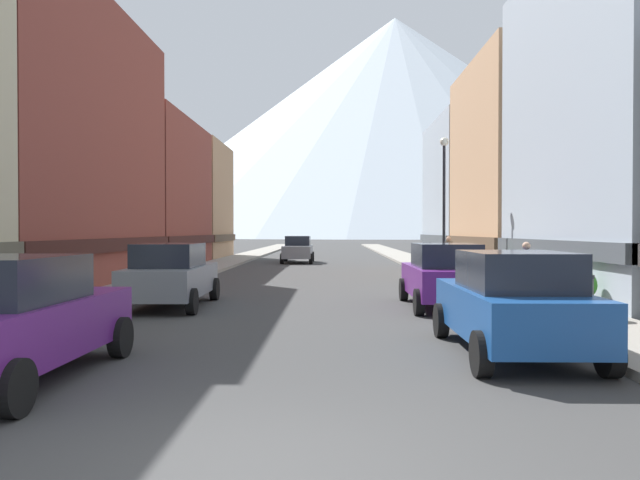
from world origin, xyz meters
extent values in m
plane|color=#3B3B3B|center=(0.00, 0.00, 0.00)|extent=(400.00, 400.00, 0.00)
cube|color=gray|center=(-6.25, 35.00, 0.07)|extent=(2.50, 100.00, 0.15)
cube|color=gray|center=(6.25, 35.00, 0.07)|extent=(2.50, 100.00, 0.15)
cube|color=brown|center=(-11.02, 30.24, 4.32)|extent=(7.04, 11.33, 8.63)
cube|color=#3B1B16|center=(-11.02, 30.24, 1.60)|extent=(7.34, 11.33, 0.50)
cube|color=tan|center=(-11.11, 40.62, 4.36)|extent=(7.22, 8.64, 8.71)
cube|color=brown|center=(-11.11, 40.62, 1.60)|extent=(7.52, 8.64, 0.50)
cube|color=tan|center=(11.46, 24.95, 5.22)|extent=(7.93, 10.26, 10.44)
cube|color=brown|center=(11.46, 24.95, 1.60)|extent=(8.23, 10.26, 0.50)
cube|color=#99A5B2|center=(11.32, 35.55, 4.74)|extent=(7.65, 10.43, 9.49)
cube|color=#444A50|center=(11.32, 35.55, 1.60)|extent=(7.95, 10.43, 0.50)
cube|color=#591E72|center=(-3.80, 3.25, 0.74)|extent=(1.91, 4.43, 0.80)
cube|color=#1E232D|center=(-3.80, 3.00, 1.46)|extent=(1.64, 2.23, 0.64)
cylinder|color=black|center=(-4.69, 4.91, 0.34)|extent=(0.23, 0.68, 0.68)
cylinder|color=black|center=(-2.85, 4.88, 0.34)|extent=(0.23, 0.68, 0.68)
cylinder|color=black|center=(-2.91, 1.58, 0.34)|extent=(0.23, 0.68, 0.68)
cube|color=slate|center=(-3.80, 11.66, 0.74)|extent=(1.93, 4.44, 0.80)
cube|color=#1E232D|center=(-3.79, 11.41, 1.46)|extent=(1.64, 2.23, 0.64)
cylinder|color=black|center=(-4.75, 13.29, 0.34)|extent=(0.23, 0.68, 0.68)
cylinder|color=black|center=(-2.91, 13.33, 0.34)|extent=(0.23, 0.68, 0.68)
cylinder|color=black|center=(-4.69, 9.99, 0.34)|extent=(0.23, 0.68, 0.68)
cylinder|color=black|center=(-2.85, 10.03, 0.34)|extent=(0.23, 0.68, 0.68)
cube|color=#19478C|center=(3.80, 5.27, 0.74)|extent=(1.84, 4.40, 0.80)
cube|color=#1E232D|center=(3.80, 5.02, 1.46)|extent=(1.60, 2.20, 0.64)
cylinder|color=black|center=(2.88, 6.92, 0.34)|extent=(0.22, 0.68, 0.68)
cylinder|color=black|center=(4.72, 6.92, 0.34)|extent=(0.22, 0.68, 0.68)
cylinder|color=black|center=(2.88, 3.62, 0.34)|extent=(0.22, 0.68, 0.68)
cylinder|color=black|center=(4.72, 3.62, 0.34)|extent=(0.22, 0.68, 0.68)
cube|color=#591E72|center=(3.80, 11.66, 0.74)|extent=(1.84, 4.40, 0.80)
cube|color=#1E232D|center=(3.80, 11.41, 1.46)|extent=(1.60, 2.20, 0.64)
cylinder|color=black|center=(2.88, 13.31, 0.34)|extent=(0.22, 0.68, 0.68)
cylinder|color=black|center=(4.72, 13.31, 0.34)|extent=(0.22, 0.68, 0.68)
cylinder|color=black|center=(2.88, 10.01, 0.34)|extent=(0.22, 0.68, 0.68)
cylinder|color=black|center=(4.72, 10.01, 0.34)|extent=(0.22, 0.68, 0.68)
cube|color=slate|center=(-1.60, 35.14, 0.74)|extent=(1.84, 4.40, 0.80)
cube|color=#1E232D|center=(-1.60, 35.39, 1.46)|extent=(1.60, 2.20, 0.64)
cylinder|color=black|center=(-0.68, 33.49, 0.34)|extent=(0.22, 0.68, 0.68)
cylinder|color=black|center=(-2.52, 33.49, 0.34)|extent=(0.22, 0.68, 0.68)
cylinder|color=black|center=(-0.68, 36.79, 0.34)|extent=(0.22, 0.68, 0.68)
cylinder|color=black|center=(-2.52, 36.79, 0.34)|extent=(0.22, 0.68, 0.68)
cylinder|color=#4C5156|center=(6.35, 8.67, 0.60)|extent=(0.56, 0.56, 0.90)
cylinder|color=#2D2D33|center=(6.35, 8.67, 1.09)|extent=(0.59, 0.59, 0.08)
cylinder|color=#4C4C51|center=(7.00, 17.53, 0.33)|extent=(0.45, 0.45, 0.35)
sphere|color=#1C8320|center=(7.00, 17.53, 0.78)|extent=(0.70, 0.70, 0.70)
cylinder|color=#4C4C51|center=(7.00, 10.21, 0.31)|extent=(0.46, 0.46, 0.32)
sphere|color=#327B22|center=(7.00, 10.21, 0.77)|extent=(0.75, 0.75, 0.75)
cylinder|color=#4C4C51|center=(7.00, 13.91, 0.33)|extent=(0.47, 0.47, 0.37)
sphere|color=#356B34|center=(7.00, 13.91, 0.81)|extent=(0.74, 0.74, 0.74)
cylinder|color=navy|center=(6.25, 12.22, 0.87)|extent=(0.36, 0.36, 1.44)
sphere|color=tan|center=(6.25, 12.22, 1.70)|extent=(0.23, 0.23, 0.23)
cylinder|color=brown|center=(6.25, 23.82, 0.89)|extent=(0.36, 0.36, 1.48)
sphere|color=tan|center=(6.25, 23.82, 1.74)|extent=(0.23, 0.23, 0.23)
cylinder|color=black|center=(5.35, 20.13, 2.90)|extent=(0.12, 0.12, 5.50)
sphere|color=white|center=(5.35, 20.13, 5.83)|extent=(0.36, 0.36, 0.36)
cone|color=silver|center=(27.82, 260.00, 47.30)|extent=(243.88, 243.88, 94.59)
camera|label=1|loc=(0.71, -5.21, 2.13)|focal=34.09mm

